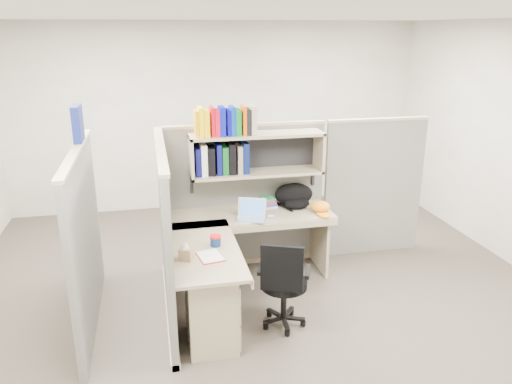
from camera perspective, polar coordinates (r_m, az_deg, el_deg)
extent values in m
plane|color=#363029|center=(5.09, 0.65, -12.43)|extent=(6.00, 6.00, 0.00)
plane|color=#B0AB9F|center=(7.44, -4.48, 8.55)|extent=(6.00, 0.00, 6.00)
plane|color=silver|center=(4.38, 0.79, 19.62)|extent=(6.00, 6.00, 0.00)
cube|color=#5E5E59|center=(5.55, -1.37, -0.61)|extent=(1.80, 0.06, 1.60)
cube|color=tan|center=(5.35, -1.43, 7.68)|extent=(1.80, 0.08, 0.03)
cube|color=#5E5E59|center=(4.63, -10.28, -4.88)|extent=(0.06, 1.80, 1.60)
cube|color=tan|center=(4.38, -10.88, 4.98)|extent=(0.08, 1.80, 0.03)
cube|color=#5E5E59|center=(4.67, -18.92, -5.41)|extent=(0.06, 1.80, 1.60)
cube|color=#5E5E59|center=(6.02, 13.27, 0.40)|extent=(1.20, 0.06, 1.60)
cube|color=navy|center=(4.73, -19.71, 7.38)|extent=(0.07, 0.27, 0.32)
cube|color=white|center=(4.63, -10.23, 0.42)|extent=(0.00, 0.21, 0.28)
cube|color=gray|center=(5.19, 0.08, 6.57)|extent=(1.40, 0.34, 0.03)
cube|color=gray|center=(5.29, 0.08, 2.21)|extent=(1.40, 0.34, 0.03)
cube|color=gray|center=(5.14, -7.43, 3.95)|extent=(0.03, 0.34, 0.44)
cube|color=gray|center=(5.42, 7.20, 4.70)|extent=(0.03, 0.34, 0.44)
cube|color=black|center=(5.39, -0.28, 4.77)|extent=(1.38, 0.01, 0.41)
cube|color=#E39A04|center=(5.05, -6.83, 7.79)|extent=(0.03, 0.20, 0.26)
cube|color=#FFD905|center=(5.05, -6.35, 7.98)|extent=(0.05, 0.20, 0.29)
cube|color=yellow|center=(5.06, -5.74, 7.85)|extent=(0.06, 0.20, 0.26)
cube|color=#B70714|center=(5.06, -5.03, 8.05)|extent=(0.04, 0.20, 0.29)
cube|color=red|center=(5.07, -4.54, 7.91)|extent=(0.05, 0.20, 0.26)
cube|color=#05119D|center=(5.07, -3.94, 8.10)|extent=(0.06, 0.20, 0.29)
cube|color=#07048B|center=(5.09, -3.23, 7.97)|extent=(0.04, 0.20, 0.26)
cube|color=#052D96|center=(5.09, -2.75, 8.16)|extent=(0.04, 0.20, 0.29)
cube|color=#076820|center=(5.10, -2.16, 8.02)|extent=(0.06, 0.20, 0.26)
cube|color=#E65005|center=(5.11, -1.45, 8.21)|extent=(0.04, 0.20, 0.29)
cube|color=black|center=(5.12, -0.98, 8.07)|extent=(0.05, 0.20, 0.26)
cube|color=tan|center=(5.13, -0.39, 8.25)|extent=(0.06, 0.20, 0.29)
cube|color=#070849|center=(5.17, -6.71, 3.56)|extent=(0.05, 0.24, 0.29)
cube|color=silver|center=(5.17, -6.03, 3.76)|extent=(0.06, 0.24, 0.32)
cube|color=black|center=(5.19, -5.23, 3.65)|extent=(0.07, 0.24, 0.29)
cube|color=#070B4E|center=(5.19, -4.34, 3.86)|extent=(0.05, 0.24, 0.32)
cube|color=#0A4B18|center=(5.20, -3.66, 3.74)|extent=(0.06, 0.24, 0.29)
cube|color=black|center=(5.21, -2.88, 3.95)|extent=(0.07, 0.24, 0.32)
cube|color=gray|center=(5.23, -1.99, 3.84)|extent=(0.05, 0.24, 0.29)
cube|color=#071449|center=(5.23, -1.32, 4.03)|extent=(0.06, 0.24, 0.32)
cube|color=gray|center=(5.28, -0.69, -2.62)|extent=(1.74, 0.60, 0.03)
cube|color=gray|center=(4.50, -5.89, -6.57)|extent=(0.60, 1.34, 0.03)
cube|color=gray|center=(5.02, 0.00, -4.18)|extent=(1.74, 0.02, 0.07)
cube|color=gray|center=(4.55, -2.10, -6.66)|extent=(0.02, 1.34, 0.07)
cube|color=gray|center=(4.36, -5.19, -12.94)|extent=(0.40, 0.55, 0.68)
cube|color=tan|center=(4.29, -2.44, -10.39)|extent=(0.02, 0.50, 0.16)
cube|color=tan|center=(4.38, -2.41, -12.46)|extent=(0.02, 0.50, 0.16)
cube|color=tan|center=(4.49, -2.37, -14.87)|extent=(0.02, 0.50, 0.22)
cube|color=#B2B2B7|center=(4.29, -2.31, -10.38)|extent=(0.01, 0.12, 0.01)
cube|color=gray|center=(5.64, 7.28, -5.35)|extent=(0.03, 0.55, 0.70)
cylinder|color=navy|center=(4.51, -4.65, -5.64)|extent=(0.10, 0.10, 0.09)
cylinder|color=red|center=(4.49, -4.67, -5.08)|extent=(0.10, 0.10, 0.02)
ellipsoid|color=#92B3CF|center=(5.16, 1.69, -2.77)|extent=(0.09, 0.07, 0.03)
cylinder|color=silver|center=(5.37, -0.54, -1.44)|extent=(0.09, 0.09, 0.11)
cylinder|color=black|center=(4.53, 3.22, -10.41)|extent=(0.42, 0.42, 0.06)
cube|color=black|center=(4.25, 2.98, -8.73)|extent=(0.35, 0.18, 0.42)
cylinder|color=black|center=(4.61, 3.18, -12.28)|extent=(0.05, 0.05, 0.36)
cylinder|color=black|center=(4.72, 3.14, -14.45)|extent=(0.40, 0.40, 0.09)
cube|color=black|center=(4.49, 0.59, -8.69)|extent=(0.12, 0.23, 0.04)
cube|color=black|center=(4.45, 5.94, -9.05)|extent=(0.12, 0.23, 0.04)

